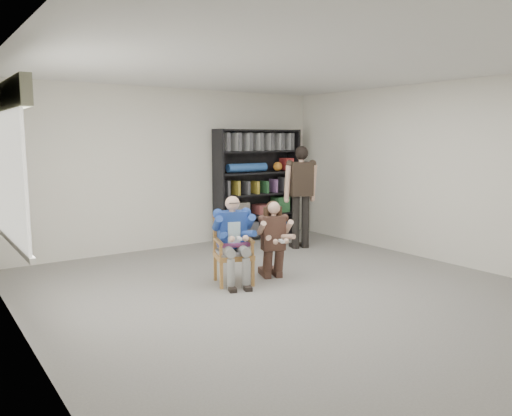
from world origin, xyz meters
TOP-DOWN VIEW (x-y plane):
  - room_shell at (0.00, 0.00)m, footprint 6.00×7.00m
  - floor at (0.00, 0.00)m, footprint 6.00×7.00m
  - window_left at (-2.95, 1.00)m, footprint 0.16×2.00m
  - armchair at (-0.34, 0.93)m, footprint 0.67×0.66m
  - seated_man at (-0.34, 0.93)m, footprint 0.72×0.84m
  - kneeling_woman at (0.24, 0.81)m, footprint 0.67×0.84m
  - bookshelf at (1.70, 3.28)m, footprint 1.80×0.38m
  - standing_man at (1.79, 2.09)m, footprint 0.62×0.45m

SIDE VIEW (x-z plane):
  - floor at x=0.00m, z-range -0.01..0.01m
  - armchair at x=-0.34m, z-range 0.00..0.92m
  - kneeling_woman at x=0.24m, z-range 0.00..1.09m
  - seated_man at x=-0.34m, z-range 0.00..1.19m
  - standing_man at x=1.79m, z-range 0.00..1.79m
  - bookshelf at x=1.70m, z-range 0.00..2.10m
  - room_shell at x=0.00m, z-range 0.00..2.80m
  - window_left at x=-2.95m, z-range 0.76..2.50m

